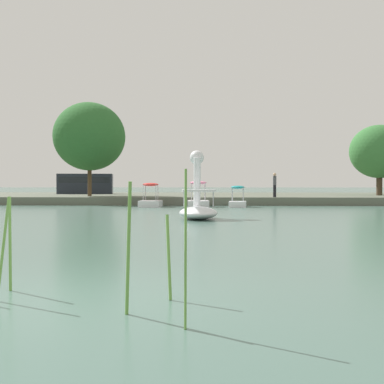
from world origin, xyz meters
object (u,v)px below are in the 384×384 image
at_px(pedal_boat_teal, 238,200).
at_px(pedal_boat_pink, 198,199).
at_px(tree_broadleaf_right, 89,137).
at_px(tree_broadleaf_left, 379,152).
at_px(swan_boat, 198,204).
at_px(person_on_path, 275,184).
at_px(parked_van, 85,183).
at_px(pedal_boat_red, 151,200).

xyz_separation_m(pedal_boat_teal, pedal_boat_pink, (-2.44, 0.44, 0.04)).
xyz_separation_m(tree_broadleaf_right, tree_broadleaf_left, (22.22, 3.16, -0.96)).
relative_size(tree_broadleaf_right, tree_broadleaf_left, 1.16).
bearing_deg(pedal_boat_teal, swan_boat, -101.23).
bearing_deg(swan_boat, person_on_path, 70.57).
bearing_deg(swan_boat, tree_broadleaf_left, 54.97).
bearing_deg(pedal_boat_pink, tree_broadleaf_right, 147.36).
xyz_separation_m(swan_boat, pedal_boat_pink, (-0.32, 11.13, -0.15)).
xyz_separation_m(tree_broadleaf_left, person_on_path, (-8.97, -6.14, -2.58)).
xyz_separation_m(pedal_boat_teal, tree_broadleaf_right, (-10.65, 5.69, 4.53)).
xyz_separation_m(pedal_boat_teal, tree_broadleaf_left, (11.58, 8.85, 3.58)).
height_order(pedal_boat_teal, tree_broadleaf_left, tree_broadleaf_left).
relative_size(pedal_boat_pink, parked_van, 0.42).
height_order(pedal_boat_teal, pedal_boat_pink, pedal_boat_pink).
xyz_separation_m(tree_broadleaf_right, parked_van, (-2.60, 8.66, -3.40)).
bearing_deg(tree_broadleaf_left, parked_van, 167.49).
bearing_deg(tree_broadleaf_left, tree_broadleaf_right, -171.92).
bearing_deg(person_on_path, pedal_boat_red, -161.15).
bearing_deg(pedal_boat_pink, parked_van, 127.82).
relative_size(swan_boat, pedal_boat_pink, 1.27).
bearing_deg(swan_boat, pedal_boat_red, 106.94).
xyz_separation_m(pedal_boat_pink, tree_broadleaf_right, (-8.20, 5.25, 4.49)).
relative_size(pedal_boat_teal, pedal_boat_red, 0.88).
relative_size(swan_boat, parked_van, 0.54).
bearing_deg(tree_broadleaf_left, pedal_boat_teal, -142.61).
xyz_separation_m(swan_boat, pedal_boat_teal, (2.12, 10.69, -0.20)).
distance_m(tree_broadleaf_left, parked_van, 25.54).
distance_m(pedal_boat_red, parked_van, 16.42).
relative_size(pedal_boat_pink, person_on_path, 1.34).
bearing_deg(pedal_boat_pink, person_on_path, 24.23).
bearing_deg(person_on_path, pedal_boat_pink, -155.77).
bearing_deg(pedal_boat_red, person_on_path, 18.85).
xyz_separation_m(pedal_boat_red, tree_broadleaf_right, (-5.27, 5.71, 4.51)).
bearing_deg(pedal_boat_red, pedal_boat_teal, 0.14).
relative_size(pedal_boat_red, tree_broadleaf_left, 0.35).
relative_size(pedal_boat_red, tree_broadleaf_right, 0.30).
bearing_deg(pedal_boat_red, tree_broadleaf_left, 27.60).
bearing_deg(parked_van, person_on_path, -36.30).
bearing_deg(pedal_boat_pink, tree_broadleaf_left, 30.95).
relative_size(swan_boat, person_on_path, 1.70).
distance_m(swan_boat, pedal_boat_pink, 11.14).
bearing_deg(person_on_path, tree_broadleaf_right, 167.32).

